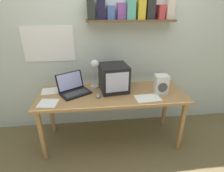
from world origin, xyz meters
The scene contains 12 objects.
ground_plane centered at (0.00, 0.00, 0.00)m, with size 12.00×12.00×0.00m, color brown.
back_wall centered at (0.01, 0.47, 1.31)m, with size 5.60×0.24×2.60m.
corner_desk centered at (0.00, 0.00, 0.67)m, with size 1.83×0.65×0.73m.
crt_monitor centered at (0.03, 0.10, 0.90)m, with size 0.38×0.39×0.34m.
laptop centered at (-0.48, 0.08, 0.79)m, with size 0.45×0.43×0.24m.
desk_lamp centered at (-0.20, 0.17, 1.02)m, with size 0.13×0.17×0.39m.
juice_glass centered at (0.68, 0.25, 0.78)m, with size 0.07×0.07×0.12m.
space_heater centered at (0.61, -0.05, 0.85)m, with size 0.16×0.15×0.24m.
computer_mouse centered at (-0.17, -0.08, 0.75)m, with size 0.09×0.12×0.03m.
loose_paper_near_monitor centered at (-0.75, -0.17, 0.73)m, with size 0.23×0.22×0.00m.
loose_paper_near_laptop centered at (-0.75, 0.15, 0.73)m, with size 0.31×0.23×0.00m.
open_notebook centered at (0.41, -0.17, 0.73)m, with size 0.31×0.21×0.00m.
Camera 1 is at (-0.21, -1.95, 1.73)m, focal length 28.00 mm.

